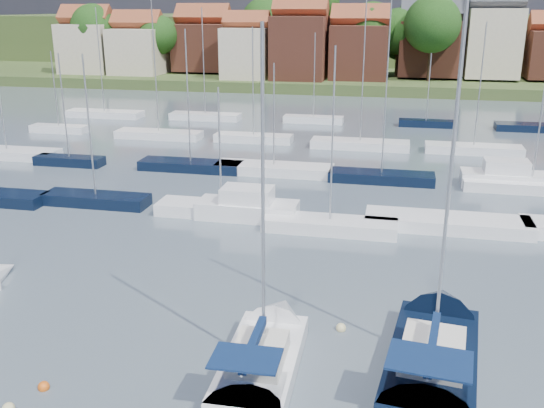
# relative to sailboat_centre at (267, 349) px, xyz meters

# --- Properties ---
(ground) EXTENTS (260.00, 260.00, 0.00)m
(ground) POSITION_rel_sailboat_centre_xyz_m (0.16, 36.95, -0.36)
(ground) COLOR #485461
(ground) RESTS_ON ground
(sailboat_centre) EXTENTS (3.12, 10.95, 14.83)m
(sailboat_centre) POSITION_rel_sailboat_centre_xyz_m (0.00, 0.00, 0.00)
(sailboat_centre) COLOR white
(sailboat_centre) RESTS_ON ground
(sailboat_navy) EXTENTS (4.91, 13.30, 17.93)m
(sailboat_navy) POSITION_rel_sailboat_centre_xyz_m (6.99, 2.22, -0.01)
(sailboat_navy) COLOR black
(sailboat_navy) RESTS_ON ground
(buoy_c) EXTENTS (0.45, 0.45, 0.45)m
(buoy_c) POSITION_rel_sailboat_centre_xyz_m (-7.99, -4.06, -0.36)
(buoy_c) COLOR #D85914
(buoy_c) RESTS_ON ground
(buoy_e) EXTENTS (0.47, 0.47, 0.47)m
(buoy_e) POSITION_rel_sailboat_centre_xyz_m (2.83, 2.85, -0.36)
(buoy_e) COLOR beige
(buoy_e) RESTS_ON ground
(marina_field) EXTENTS (79.62, 41.41, 15.93)m
(marina_field) POSITION_rel_sailboat_centre_xyz_m (2.07, 32.10, 0.07)
(marina_field) COLOR white
(marina_field) RESTS_ON ground
(far_shore_town) EXTENTS (212.46, 90.00, 22.27)m
(far_shore_town) POSITION_rel_sailboat_centre_xyz_m (2.39, 129.61, 4.25)
(far_shore_town) COLOR #445229
(far_shore_town) RESTS_ON ground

